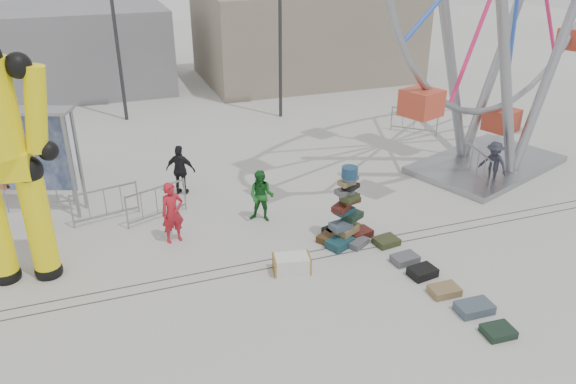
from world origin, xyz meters
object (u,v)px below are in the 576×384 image
object	(u,v)px
lamp_post_right	(282,20)
parked_suv	(4,164)
barricade_dummy_a	(39,193)
pedestrian_black	(181,170)
barricade_dummy_c	(157,203)
pedestrian_green	(261,196)
suitcase_tower	(346,220)
steamer_trunk	(292,264)
barricade_wheel_front	(478,165)
barricade_wheel_back	(414,121)
barricade_dummy_b	(105,204)
pedestrian_grey	(493,164)
pedestrian_red	(172,213)
lamp_post_left	(116,21)

from	to	relation	value
lamp_post_right	parked_suv	bearing A→B (deg)	-162.61
lamp_post_right	barricade_dummy_a	world-z (taller)	lamp_post_right
lamp_post_right	pedestrian_black	distance (m)	9.94
barricade_dummy_c	pedestrian_green	bearing A→B (deg)	-42.34
pedestrian_black	suitcase_tower	bearing A→B (deg)	159.39
lamp_post_right	steamer_trunk	world-z (taller)	lamp_post_right
barricade_wheel_front	pedestrian_green	world-z (taller)	pedestrian_green
barricade_dummy_a	barricade_wheel_front	world-z (taller)	same
barricade_wheel_front	barricade_wheel_back	distance (m)	5.18
barricade_dummy_b	parked_suv	world-z (taller)	parked_suv
barricade_dummy_b	barricade_wheel_front	distance (m)	12.76
lamp_post_right	pedestrian_grey	distance (m)	11.45
barricade_dummy_a	pedestrian_black	distance (m)	4.50
barricade_dummy_c	lamp_post_right	bearing A→B (deg)	29.28
pedestrian_red	pedestrian_grey	size ratio (longest dim) A/B	1.13
pedestrian_grey	steamer_trunk	bearing A→B (deg)	-92.03
barricade_dummy_b	pedestrian_green	bearing A→B (deg)	-31.93
parked_suv	suitcase_tower	bearing A→B (deg)	-123.57
pedestrian_grey	parked_suv	bearing A→B (deg)	-131.44
suitcase_tower	pedestrian_green	distance (m)	2.74
barricade_wheel_front	pedestrian_grey	bearing A→B (deg)	-152.85
barricade_wheel_front	barricade_wheel_back	world-z (taller)	same
steamer_trunk	lamp_post_left	bearing A→B (deg)	111.44
barricade_wheel_back	parked_suv	distance (m)	16.45
barricade_dummy_c	pedestrian_red	bearing A→B (deg)	-100.97
pedestrian_grey	pedestrian_black	bearing A→B (deg)	-126.14
lamp_post_right	barricade_wheel_front	size ratio (longest dim) A/B	4.00
pedestrian_green	parked_suv	distance (m)	9.80
barricade_dummy_b	pedestrian_green	distance (m)	4.80
lamp_post_left	barricade_dummy_a	distance (m)	10.09
pedestrian_red	barricade_dummy_b	bearing A→B (deg)	119.29
pedestrian_red	pedestrian_black	distance (m)	3.18
barricade_dummy_a	parked_suv	size ratio (longest dim) A/B	0.47
barricade_dummy_a	pedestrian_red	bearing A→B (deg)	-39.63
lamp_post_right	barricade_wheel_back	xyz separation A→B (m)	(4.64, -4.22, -3.93)
barricade_dummy_a	barricade_dummy_c	distance (m)	3.95
parked_suv	steamer_trunk	bearing A→B (deg)	-133.78
lamp_post_left	pedestrian_black	xyz separation A→B (m)	(0.93, -9.00, -3.62)
lamp_post_left	pedestrian_grey	world-z (taller)	lamp_post_left
barricade_dummy_c	parked_suv	world-z (taller)	parked_suv
lamp_post_left	barricade_wheel_back	size ratio (longest dim) A/B	4.00
barricade_dummy_a	barricade_dummy_b	bearing A→B (deg)	-34.26
pedestrian_red	pedestrian_green	distance (m)	2.77
barricade_dummy_b	barricade_dummy_c	xyz separation A→B (m)	(1.49, -0.47, 0.00)
lamp_post_right	barricade_wheel_front	distance (m)	10.96
barricade_dummy_a	pedestrian_green	distance (m)	7.18
suitcase_tower	pedestrian_grey	bearing A→B (deg)	-6.78
steamer_trunk	pedestrian_black	size ratio (longest dim) A/B	0.56
pedestrian_red	pedestrian_grey	bearing A→B (deg)	-11.80
barricade_dummy_a	barricade_wheel_front	xyz separation A→B (m)	(14.63, -2.78, 0.00)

